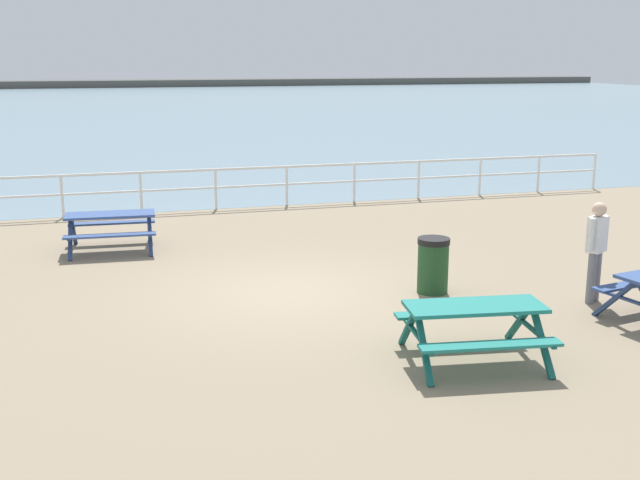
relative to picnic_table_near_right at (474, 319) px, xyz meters
name	(u,v)px	position (x,y,z in m)	size (l,w,h in m)	color
ground_plane	(288,298)	(-1.61, 3.65, -0.68)	(30.00, 24.00, 0.20)	gray
sea_band	(128,107)	(-1.61, 56.40, -0.58)	(142.00, 90.00, 0.01)	gray
distant_shoreline	(112,87)	(-1.61, 99.40, -0.58)	(142.00, 6.00, 1.80)	#4C4C47
seaward_railing	(216,181)	(-1.61, 11.40, 0.17)	(23.07, 0.07, 1.08)	white
picnic_table_near_right	(474,319)	(0.00, 0.00, 0.00)	(2.00, 1.76, 0.80)	#1E7A70
picnic_table_mid_centre	(111,223)	(-4.38, 7.58, 0.00)	(1.89, 1.64, 0.80)	#334C84
visitor	(596,246)	(3.05, 1.74, 0.36)	(0.47, 0.36, 1.66)	slate
litter_bin	(433,265)	(0.76, 2.97, -0.10)	(0.55, 0.55, 0.95)	#1E4723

